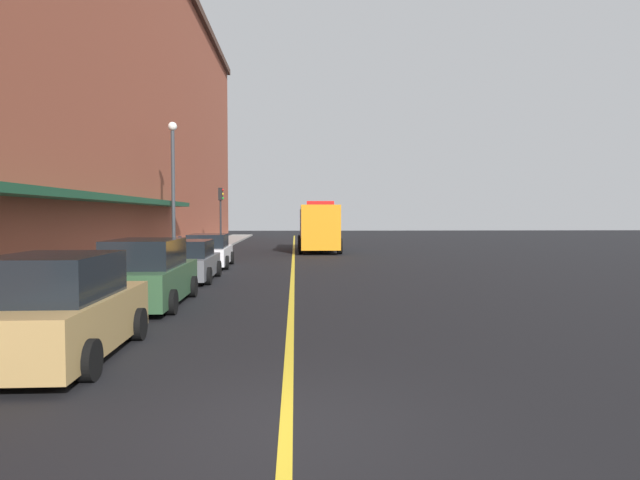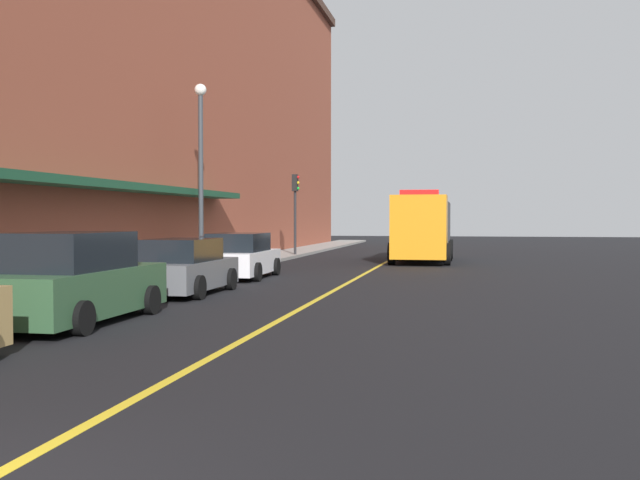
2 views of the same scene
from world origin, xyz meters
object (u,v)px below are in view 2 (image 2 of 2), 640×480
object	(u,v)px
parked_car_3	(240,257)
parking_meter_1	(203,248)
utility_truck	(423,228)
parked_car_1	(74,281)
street_lamp_left	(201,157)
traffic_light_near	(295,199)
parked_car_2	(185,268)

from	to	relation	value
parked_car_3	parking_meter_1	bearing A→B (deg)	96.07
parking_meter_1	utility_truck	bearing A→B (deg)	58.13
parked_car_1	street_lamp_left	bearing A→B (deg)	8.54
parking_meter_1	parked_car_1	bearing A→B (deg)	-82.76
parked_car_1	traffic_light_near	bearing A→B (deg)	2.53
parking_meter_1	traffic_light_near	size ratio (longest dim) A/B	0.31
street_lamp_left	parked_car_3	bearing A→B (deg)	-33.82
parked_car_2	traffic_light_near	bearing A→B (deg)	3.67
parked_car_2	utility_truck	distance (m)	17.62
parked_car_1	parking_meter_1	xyz separation A→B (m)	(-1.41, 11.12, 0.21)
parking_meter_1	traffic_light_near	xyz separation A→B (m)	(0.06, 13.99, 2.10)
parked_car_3	traffic_light_near	world-z (taller)	traffic_light_near
parked_car_2	parking_meter_1	xyz separation A→B (m)	(-1.47, 5.37, 0.33)
parked_car_1	parked_car_2	world-z (taller)	parked_car_1
parked_car_1	traffic_light_near	world-z (taller)	traffic_light_near
parked_car_1	parked_car_2	size ratio (longest dim) A/B	1.11
utility_truck	traffic_light_near	distance (m)	7.63
parked_car_2	parked_car_3	size ratio (longest dim) A/B	0.97
parked_car_1	utility_truck	bearing A→B (deg)	-14.63
parked_car_1	parked_car_3	bearing A→B (deg)	-0.09
parked_car_3	street_lamp_left	distance (m)	4.32
street_lamp_left	parking_meter_1	bearing A→B (deg)	-67.71
parking_meter_1	street_lamp_left	distance (m)	3.70
utility_truck	parked_car_2	bearing A→B (deg)	-18.51
parking_meter_1	street_lamp_left	bearing A→B (deg)	112.29
parked_car_3	street_lamp_left	size ratio (longest dim) A/B	0.65
parked_car_2	traffic_light_near	xyz separation A→B (m)	(-1.41, 19.36, 2.43)
parked_car_2	parked_car_3	world-z (taller)	parked_car_3
parked_car_2	street_lamp_left	size ratio (longest dim) A/B	0.63
parked_car_2	street_lamp_left	world-z (taller)	street_lamp_left
utility_truck	street_lamp_left	distance (m)	12.78
traffic_light_near	parking_meter_1	bearing A→B (deg)	-90.25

